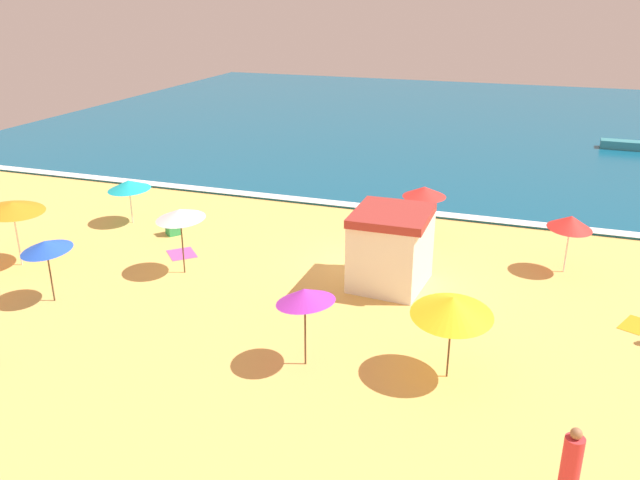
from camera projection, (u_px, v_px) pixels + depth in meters
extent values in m
plane|color=#EDBC60|center=(363.00, 266.00, 23.12)|extent=(60.00, 60.00, 0.00)
cube|color=#0F567A|center=(466.00, 122.00, 47.77)|extent=(60.00, 44.00, 0.10)
cube|color=white|center=(402.00, 210.00, 28.64)|extent=(57.00, 0.70, 0.01)
cube|color=white|center=(391.00, 252.00, 21.28)|extent=(2.43, 2.70, 2.30)
cube|color=#A5332D|center=(392.00, 215.00, 20.82)|extent=(2.41, 2.73, 0.27)
cylinder|color=#4C3823|center=(182.00, 242.00, 22.18)|extent=(0.05, 0.05, 2.27)
cone|color=white|center=(180.00, 214.00, 21.81)|extent=(2.26, 2.27, 0.48)
cylinder|color=silver|center=(567.00, 245.00, 22.28)|extent=(0.05, 0.05, 2.01)
cone|color=red|center=(571.00, 222.00, 21.99)|extent=(2.15, 2.15, 0.58)
cylinder|color=silver|center=(131.00, 202.00, 27.05)|extent=(0.05, 0.05, 1.81)
cone|color=#19B7C6|center=(129.00, 185.00, 26.77)|extent=(2.40, 2.41, 0.49)
cylinder|color=#4C3823|center=(450.00, 338.00, 16.13)|extent=(0.05, 0.05, 2.20)
cone|color=yellow|center=(452.00, 306.00, 15.81)|extent=(2.36, 2.40, 0.71)
cylinder|color=#4C3823|center=(423.00, 213.00, 25.37)|extent=(0.05, 0.05, 2.05)
cone|color=red|center=(424.00, 192.00, 25.05)|extent=(1.86, 1.87, 0.44)
cylinder|color=#4C3823|center=(50.00, 272.00, 20.18)|extent=(0.05, 0.05, 1.98)
cone|color=blue|center=(46.00, 246.00, 19.87)|extent=(2.17, 2.18, 0.48)
cylinder|color=#4C3823|center=(305.00, 328.00, 16.69)|extent=(0.05, 0.05, 2.13)
cone|color=#B733C6|center=(305.00, 295.00, 16.35)|extent=(1.76, 1.73, 0.54)
cylinder|color=silver|center=(17.00, 235.00, 22.79)|extent=(0.05, 0.05, 2.30)
cone|color=orange|center=(12.00, 207.00, 22.41)|extent=(2.22, 2.21, 0.47)
cube|color=green|center=(173.00, 226.00, 25.93)|extent=(0.66, 0.66, 0.71)
sphere|color=#9E6B47|center=(172.00, 216.00, 25.77)|extent=(0.22, 0.22, 0.22)
cylinder|color=red|center=(570.00, 471.00, 12.17)|extent=(0.53, 0.53, 1.52)
sphere|color=#9E6B47|center=(576.00, 434.00, 11.86)|extent=(0.22, 0.22, 0.22)
cube|color=orange|center=(635.00, 325.00, 19.05)|extent=(1.06, 1.30, 0.01)
cube|color=orange|center=(383.00, 255.00, 24.07)|extent=(1.52, 1.54, 0.01)
cube|color=#D84CA5|center=(182.00, 254.00, 24.15)|extent=(1.46, 1.47, 0.01)
cube|color=teal|center=(632.00, 145.00, 39.34)|extent=(3.62, 1.04, 0.50)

